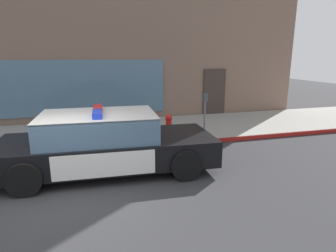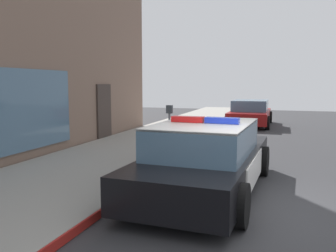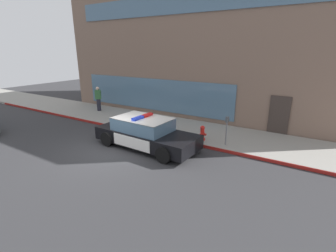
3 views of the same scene
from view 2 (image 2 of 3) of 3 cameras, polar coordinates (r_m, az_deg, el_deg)
ground at (r=6.02m, az=15.43°, el=-14.09°), size 48.00×48.00×0.00m
sidewalk at (r=7.49m, az=-20.00°, el=-9.47°), size 48.00×3.55×0.15m
curb_red_paint at (r=6.57m, az=-7.35°, el=-11.40°), size 28.80×0.04×0.14m
police_cruiser at (r=7.03m, az=6.13°, el=-5.07°), size 4.98×2.25×1.49m
fire_hydrant at (r=9.48m, az=-2.23°, el=-3.03°), size 0.34×0.39×0.73m
car_down_street at (r=18.52m, az=13.03°, el=2.04°), size 4.42×2.06×1.29m
parking_meter at (r=10.50m, az=0.23°, el=1.12°), size 0.12×0.18×1.34m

